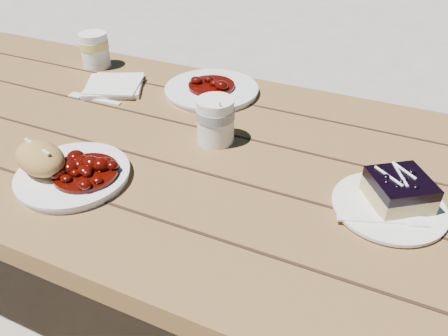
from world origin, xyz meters
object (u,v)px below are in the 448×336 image
at_px(main_plate, 73,176).
at_px(coffee_cup, 216,121).
at_px(blueberry_cake, 399,190).
at_px(dessert_plate, 388,207).
at_px(bread_roll, 40,158).
at_px(second_plate, 212,90).
at_px(second_cup, 95,50).
at_px(picnic_table, 141,185).

bearing_deg(main_plate, coffee_cup, 51.63).
bearing_deg(blueberry_cake, dessert_plate, -158.98).
xyz_separation_m(main_plate, dessert_plate, (0.59, 0.16, -0.00)).
height_order(main_plate, bread_roll, bread_roll).
distance_m(main_plate, second_plate, 0.47).
height_order(coffee_cup, second_plate, coffee_cup).
bearing_deg(dessert_plate, main_plate, -164.31).
bearing_deg(second_cup, main_plate, -56.87).
distance_m(picnic_table, bread_roll, 0.31).
relative_size(picnic_table, bread_roll, 16.63).
distance_m(picnic_table, second_plate, 0.32).
height_order(picnic_table, second_plate, second_plate).
bearing_deg(bread_roll, main_plate, 19.98).
bearing_deg(second_plate, dessert_plate, -30.88).
bearing_deg(picnic_table, main_plate, -90.56).
xyz_separation_m(dessert_plate, coffee_cup, (-0.39, 0.08, 0.05)).
bearing_deg(picnic_table, blueberry_cake, -2.49).
bearing_deg(blueberry_cake, main_plate, 161.47).
height_order(main_plate, second_cup, second_cup).
relative_size(picnic_table, coffee_cup, 19.41).
xyz_separation_m(main_plate, second_plate, (0.08, 0.47, 0.00)).
bearing_deg(second_plate, picnic_table, -106.96).
distance_m(dessert_plate, second_cup, 0.96).
xyz_separation_m(dessert_plate, second_plate, (-0.50, 0.30, 0.00)).
distance_m(main_plate, second_cup, 0.59).
relative_size(picnic_table, blueberry_cake, 14.41).
bearing_deg(second_plate, blueberry_cake, -29.13).
xyz_separation_m(picnic_table, bread_roll, (-0.06, -0.23, 0.21)).
bearing_deg(blueberry_cake, second_plate, 115.58).
xyz_separation_m(main_plate, coffee_cup, (0.20, 0.25, 0.04)).
distance_m(picnic_table, coffee_cup, 0.29).
xyz_separation_m(bread_roll, dessert_plate, (0.64, 0.18, -0.04)).
bearing_deg(coffee_cup, dessert_plate, -12.21).
distance_m(picnic_table, main_plate, 0.27).
relative_size(bread_roll, coffee_cup, 1.17).
height_order(bread_roll, coffee_cup, coffee_cup).
distance_m(dessert_plate, second_plate, 0.59).
distance_m(bread_roll, dessert_plate, 0.67).
height_order(dessert_plate, blueberry_cake, blueberry_cake).
distance_m(bread_roll, second_cup, 0.57).
xyz_separation_m(coffee_cup, second_cup, (-0.52, 0.24, 0.00)).
xyz_separation_m(dessert_plate, second_cup, (-0.91, 0.32, 0.05)).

